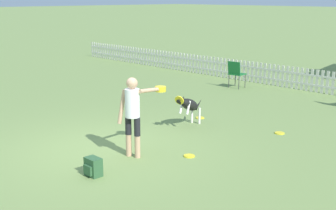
% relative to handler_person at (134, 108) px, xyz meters
% --- Properties ---
extents(ground_plane, '(240.00, 240.00, 0.00)m').
position_rel_handler_person_xyz_m(ground_plane, '(-0.81, -0.17, -0.96)').
color(ground_plane, olive).
extents(handler_person, '(0.44, 1.01, 1.54)m').
position_rel_handler_person_xyz_m(handler_person, '(0.00, 0.00, 0.00)').
color(handler_person, tan).
rests_on(handler_person, ground_plane).
extents(leaping_dog, '(0.53, 1.23, 0.84)m').
position_rel_handler_person_xyz_m(leaping_dog, '(-0.72, 2.23, -0.43)').
color(leaping_dog, black).
rests_on(leaping_dog, ground_plane).
extents(frisbee_near_handler, '(0.22, 0.22, 0.02)m').
position_rel_handler_person_xyz_m(frisbee_near_handler, '(0.74, 0.74, -0.95)').
color(frisbee_near_handler, yellow).
rests_on(frisbee_near_handler, ground_plane).
extents(frisbee_near_dog, '(0.22, 0.22, 0.02)m').
position_rel_handler_person_xyz_m(frisbee_near_dog, '(1.07, 3.32, -0.95)').
color(frisbee_near_dog, yellow).
rests_on(frisbee_near_dog, ground_plane).
extents(frisbee_midfield, '(0.22, 0.22, 0.02)m').
position_rel_handler_person_xyz_m(frisbee_midfield, '(-1.08, 3.01, -0.95)').
color(frisbee_midfield, yellow).
rests_on(frisbee_midfield, ground_plane).
extents(backpack_on_grass, '(0.30, 0.24, 0.32)m').
position_rel_handler_person_xyz_m(backpack_on_grass, '(0.29, -1.17, -0.80)').
color(backpack_on_grass, '#2D5633').
rests_on(backpack_on_grass, ground_plane).
extents(picket_fence, '(24.98, 0.04, 0.73)m').
position_rel_handler_person_xyz_m(picket_fence, '(-0.81, 8.10, -0.59)').
color(picket_fence, silver).
rests_on(picket_fence, ground_plane).
extents(folding_chair_blue_left, '(0.51, 0.53, 0.91)m').
position_rel_handler_person_xyz_m(folding_chair_blue_left, '(-2.96, 6.79, -0.42)').
color(folding_chair_blue_left, '#333338').
rests_on(folding_chair_blue_left, ground_plane).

